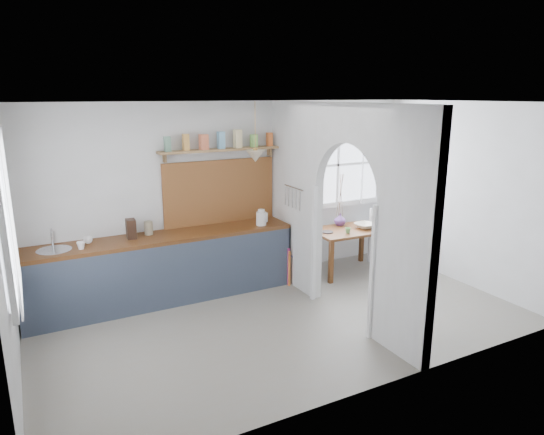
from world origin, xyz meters
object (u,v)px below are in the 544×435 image
chair_left (298,252)px  chair_right (385,235)px  kettle (261,217)px  vase (340,219)px  dining_table (347,251)px

chair_left → chair_right: chair_right is taller
kettle → vase: 1.47m
dining_table → chair_left: (-0.84, 0.09, 0.09)m
vase → kettle: bearing=-174.8°
vase → chair_left: bearing=-169.2°
chair_left → kettle: (-0.58, 0.03, 0.59)m
dining_table → vase: vase is taller
chair_right → kettle: 2.32m
chair_right → dining_table: bearing=73.4°
kettle → vase: bearing=-3.0°
dining_table → chair_left: chair_left is taller
chair_left → vase: 0.95m
dining_table → kettle: (-1.42, 0.12, 0.67)m
chair_right → vase: 0.88m
chair_left → chair_right: size_ratio=0.95×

